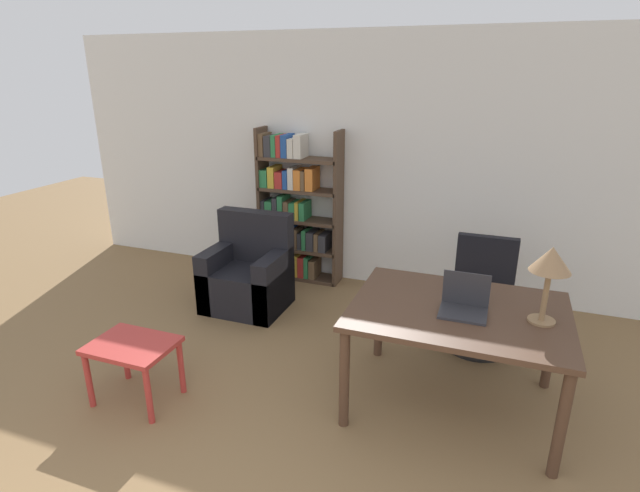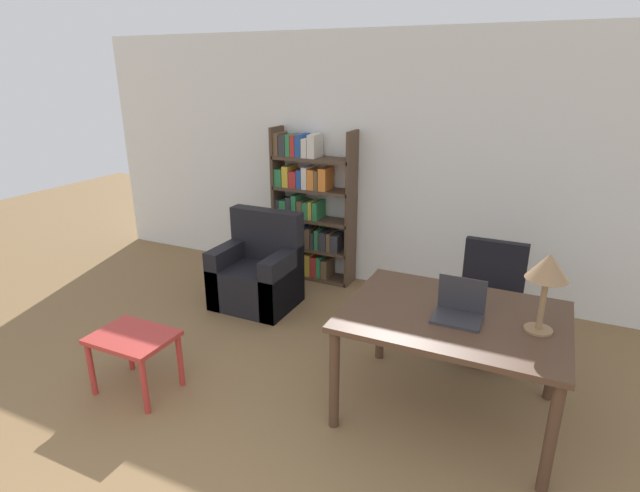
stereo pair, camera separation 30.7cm
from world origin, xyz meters
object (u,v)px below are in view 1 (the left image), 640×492
desk (458,321)px  laptop (464,304)px  side_table_blue (133,353)px  armchair (248,277)px  bookshelf (294,213)px  office_chair (481,299)px  table_lamp (551,263)px

desk → laptop: (0.03, -0.04, 0.15)m
laptop → side_table_blue: size_ratio=0.52×
desk → armchair: 2.35m
side_table_blue → bookshelf: bearing=86.2°
armchair → laptop: bearing=-24.0°
desk → laptop: size_ratio=4.67×
side_table_blue → laptop: bearing=17.5°
desk → office_chair: size_ratio=1.52×
laptop → table_lamp: 0.60m
desk → bookshelf: 2.70m
laptop → bookshelf: size_ratio=0.18×
laptop → side_table_blue: bearing=-162.5°
side_table_blue → armchair: (0.04, 1.66, -0.07)m
bookshelf → armchair: bearing=-98.6°
desk → office_chair: 1.03m
armchair → office_chair: bearing=1.7°
laptop → office_chair: 1.12m
table_lamp → side_table_blue: size_ratio=0.87×
table_lamp → bookshelf: bearing=144.2°
office_chair → laptop: bearing=-95.0°
laptop → bookshelf: 2.75m
desk → bookshelf: size_ratio=0.84×
laptop → armchair: laptop is taller
table_lamp → armchair: 2.93m
bookshelf → laptop: bearing=-42.3°
desk → armchair: bearing=156.6°
armchair → side_table_blue: bearing=-91.2°
office_chair → armchair: 2.26m
desk → laptop: bearing=-54.4°
office_chair → table_lamp: bearing=-68.5°
table_lamp → desk: bearing=179.3°
laptop → armchair: size_ratio=0.32×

